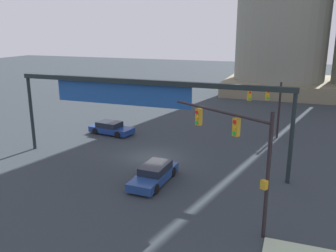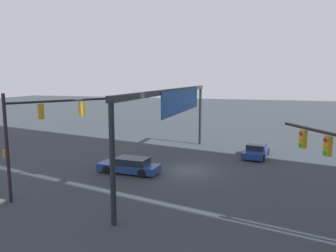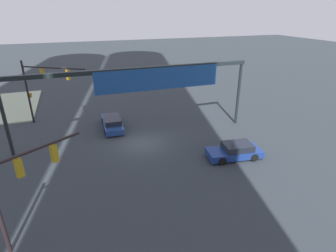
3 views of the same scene
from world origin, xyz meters
name	(u,v)px [view 1 (image 1 of 3)]	position (x,y,z in m)	size (l,w,h in m)	color
ground_plane	(153,157)	(0.00, 0.00, 0.00)	(175.51, 175.51, 0.00)	#2B3237
traffic_signal_near_corner	(240,144)	(8.01, -7.78, 4.44)	(5.80, 3.86, 6.46)	black
traffic_signal_opposite_side	(268,101)	(8.03, 8.46, 3.63)	(4.09, 2.60, 5.31)	black
overhead_sign_gantry	(137,93)	(-0.65, -1.38, 5.43)	(21.27, 0.43, 6.49)	black
sedan_car_approaching	(154,174)	(1.94, -4.40, 0.58)	(2.00, 4.86, 1.21)	navy
sedan_car_waiting_far	(111,128)	(-6.39, 4.78, 0.57)	(4.52, 2.39, 1.21)	navy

